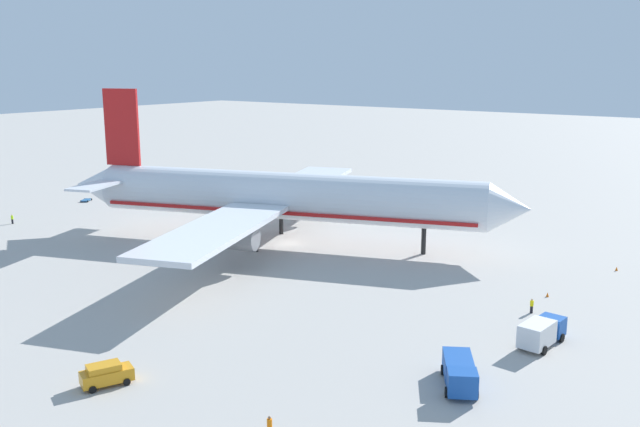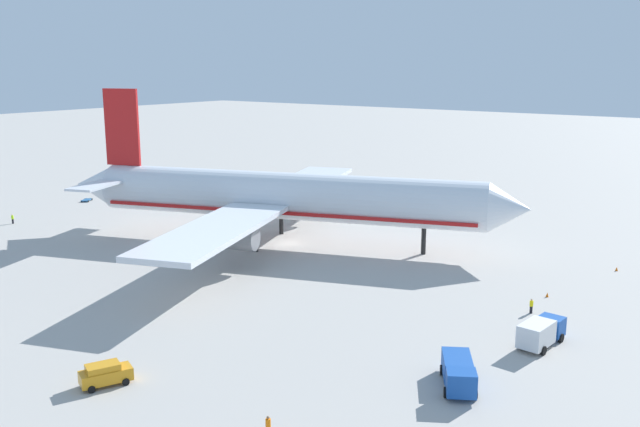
% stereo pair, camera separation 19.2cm
% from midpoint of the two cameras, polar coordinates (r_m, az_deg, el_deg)
% --- Properties ---
extents(ground_plane, '(600.00, 600.00, 0.00)m').
position_cam_midpoint_polar(ground_plane, '(107.23, -2.74, -2.49)').
color(ground_plane, '#ADA8A0').
extents(airliner, '(71.13, 68.80, 23.37)m').
position_cam_midpoint_polar(airliner, '(105.95, -3.39, 1.39)').
color(airliner, silver).
rests_on(airliner, ground).
extents(service_truck_0, '(3.17, 6.65, 2.68)m').
position_cam_midpoint_polar(service_truck_0, '(72.36, 17.69, -9.25)').
color(service_truck_0, '#194CA5').
rests_on(service_truck_0, ground).
extents(service_truck_4, '(5.51, 7.07, 2.48)m').
position_cam_midpoint_polar(service_truck_4, '(62.20, 11.32, -12.66)').
color(service_truck_4, '#194CA5').
rests_on(service_truck_4, ground).
extents(service_van, '(3.48, 4.74, 1.97)m').
position_cam_midpoint_polar(service_van, '(64.12, -17.28, -12.51)').
color(service_van, orange).
rests_on(service_van, ground).
extents(baggage_cart_0, '(2.62, 3.16, 0.40)m').
position_cam_midpoint_polar(baggage_cart_0, '(147.58, -18.73, 1.07)').
color(baggage_cart_0, '#26598C').
rests_on(baggage_cart_0, ground).
extents(baggage_cart_1, '(2.58, 2.65, 0.40)m').
position_cam_midpoint_polar(baggage_cart_1, '(164.13, -9.06, 2.64)').
color(baggage_cart_1, '#26598C').
rests_on(baggage_cart_1, ground).
extents(ground_worker_1, '(0.53, 0.53, 1.67)m').
position_cam_midpoint_polar(ground_worker_1, '(81.30, 16.97, -7.28)').
color(ground_worker_1, black).
rests_on(ground_worker_1, ground).
extents(ground_worker_2, '(0.56, 0.56, 1.75)m').
position_cam_midpoint_polar(ground_worker_2, '(53.94, -4.28, -17.10)').
color(ground_worker_2, black).
rests_on(ground_worker_2, ground).
extents(ground_worker_4, '(0.46, 0.46, 1.65)m').
position_cam_midpoint_polar(ground_worker_4, '(131.46, -24.05, -0.42)').
color(ground_worker_4, black).
rests_on(ground_worker_4, ground).
extents(traffic_cone_0, '(0.36, 0.36, 0.55)m').
position_cam_midpoint_polar(traffic_cone_0, '(162.61, -5.26, 2.66)').
color(traffic_cone_0, orange).
rests_on(traffic_cone_0, ground).
extents(traffic_cone_1, '(0.36, 0.36, 0.55)m').
position_cam_midpoint_polar(traffic_cone_1, '(143.43, -14.67, 1.01)').
color(traffic_cone_1, orange).
rests_on(traffic_cone_1, ground).
extents(traffic_cone_2, '(0.36, 0.36, 0.55)m').
position_cam_midpoint_polar(traffic_cone_2, '(87.49, 18.17, -6.36)').
color(traffic_cone_2, orange).
rests_on(traffic_cone_2, ground).
extents(traffic_cone_3, '(0.36, 0.36, 0.55)m').
position_cam_midpoint_polar(traffic_cone_3, '(101.45, 23.18, -4.20)').
color(traffic_cone_3, orange).
rests_on(traffic_cone_3, ground).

